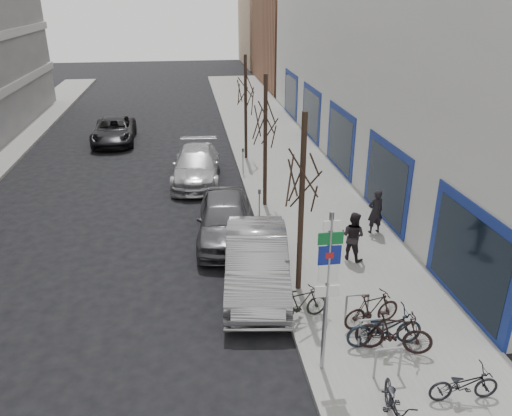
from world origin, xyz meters
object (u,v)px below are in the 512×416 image
object	(u,v)px
bike_far_inner	(372,309)
parked_car_front	(257,262)
highway_sign_pole	(327,285)
pedestrian_far	(353,236)
tree_mid	(265,111)
bike_near_right	(394,332)
tree_near	(303,163)
bike_mid_inner	(301,304)
parked_car_mid	(225,219)
bike_mid_curb	(385,325)
pedestrian_near	(375,211)
meter_mid	(259,202)
bike_far_curb	(465,382)
bike_rack	(371,329)
lane_car	(114,131)
parked_car_back	(196,165)
meter_back	(243,158)
tree_far	(245,83)
bike_near_left	(395,405)
meter_front	(287,275)

from	to	relation	value
bike_far_inner	parked_car_front	world-z (taller)	parked_car_front
highway_sign_pole	pedestrian_far	xyz separation A→B (m)	(2.34, 5.02, -1.46)
tree_mid	bike_near_right	size ratio (longest dim) A/B	2.92
tree_near	bike_mid_inner	bearing A→B (deg)	-100.48
tree_mid	tree_near	bearing A→B (deg)	-90.00
parked_car_mid	pedestrian_far	size ratio (longest dim) A/B	2.84
bike_mid_curb	pedestrian_near	distance (m)	6.53
meter_mid	bike_far_curb	xyz separation A→B (m)	(3.02, -9.88, -0.29)
bike_rack	bike_near_right	xyz separation A→B (m)	(0.48, -0.26, 0.06)
highway_sign_pole	tree_near	bearing A→B (deg)	86.74
meter_mid	lane_car	xyz separation A→B (m)	(-6.97, 12.61, -0.20)
bike_far_inner	parked_car_back	distance (m)	12.96
highway_sign_pole	bike_rack	xyz separation A→B (m)	(1.40, 0.61, -1.80)
tree_mid	meter_back	world-z (taller)	tree_mid
bike_far_curb	parked_car_front	xyz separation A→B (m)	(-3.77, 5.34, 0.23)
lane_car	tree_far	bearing A→B (deg)	-33.45
pedestrian_near	bike_rack	bearing A→B (deg)	57.90
tree_mid	parked_car_mid	size ratio (longest dim) A/B	1.14
bike_mid_inner	tree_near	bearing A→B (deg)	-24.14
pedestrian_near	parked_car_back	bearing A→B (deg)	-58.52
bike_near_left	tree_near	bearing A→B (deg)	111.03
bike_mid_curb	bike_far_inner	bearing A→B (deg)	1.51
bike_near_left	bike_far_inner	size ratio (longest dim) A/B	1.07
tree_far	meter_back	world-z (taller)	tree_far
bike_far_curb	pedestrian_near	xyz separation A→B (m)	(1.01, 8.19, 0.37)
meter_mid	pedestrian_near	bearing A→B (deg)	-22.77
parked_car_back	lane_car	world-z (taller)	parked_car_back
bike_rack	pedestrian_far	bearing A→B (deg)	77.94
bike_near_left	meter_front	bearing A→B (deg)	116.95
highway_sign_pole	parked_car_mid	bearing A→B (deg)	102.96
bike_rack	parked_car_back	xyz separation A→B (m)	(-3.92, 13.06, 0.12)
highway_sign_pole	tree_mid	xyz separation A→B (m)	(0.20, 10.01, 1.65)
tree_near	bike_far_inner	bearing A→B (deg)	-53.93
meter_front	lane_car	world-z (taller)	lane_car
meter_back	pedestrian_near	size ratio (longest dim) A/B	0.75
tree_mid	parked_car_mid	xyz separation A→B (m)	(-1.89, -2.68, -3.28)
highway_sign_pole	meter_mid	world-z (taller)	highway_sign_pole
tree_near	parked_car_back	bearing A→B (deg)	104.99
tree_far	bike_mid_inner	size ratio (longest dim) A/B	3.43
meter_back	bike_mid_inner	size ratio (longest dim) A/B	0.79
bike_far_curb	meter_back	bearing A→B (deg)	13.03
bike_rack	tree_near	xyz separation A→B (m)	(-1.20, 2.90, 3.44)
bike_rack	pedestrian_near	bearing A→B (deg)	69.01
meter_mid	bike_mid_curb	size ratio (longest dim) A/B	0.65
bike_far_curb	bike_far_inner	size ratio (longest dim) A/B	0.93
parked_car_back	meter_front	bearing A→B (deg)	-73.20
tree_far	parked_car_front	size ratio (longest dim) A/B	1.05
meter_front	meter_mid	bearing A→B (deg)	90.00
highway_sign_pole	meter_back	world-z (taller)	highway_sign_pole
bike_near_left	pedestrian_near	world-z (taller)	pedestrian_near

